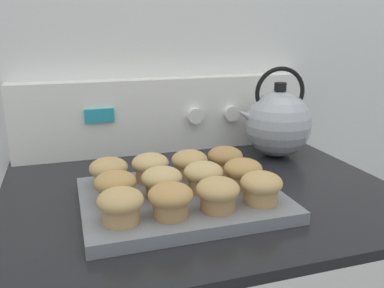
{
  "coord_description": "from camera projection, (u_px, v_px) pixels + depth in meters",
  "views": [
    {
      "loc": [
        -0.25,
        -0.4,
        1.25
      ],
      "look_at": [
        -0.03,
        0.29,
        1.04
      ],
      "focal_mm": 38.0,
      "sensor_mm": 36.0,
      "label": 1
    }
  ],
  "objects": [
    {
      "name": "wall_back",
      "position": [
        159.0,
        45.0,
        1.06
      ],
      "size": [
        8.0,
        0.05,
        2.4
      ],
      "color": "silver",
      "rests_on": "ground_plane"
    },
    {
      "name": "control_panel",
      "position": [
        166.0,
        115.0,
        1.06
      ],
      "size": [
        0.76,
        0.07,
        0.19
      ],
      "color": "white",
      "rests_on": "stove_range"
    },
    {
      "name": "muffin_pan",
      "position": [
        182.0,
        199.0,
        0.75
      ],
      "size": [
        0.36,
        0.28,
        0.02
      ],
      "color": "slate",
      "rests_on": "stove_range"
    },
    {
      "name": "muffin_r0_c0",
      "position": [
        121.0,
        205.0,
        0.63
      ],
      "size": [
        0.07,
        0.07,
        0.06
      ],
      "color": "tan",
      "rests_on": "muffin_pan"
    },
    {
      "name": "muffin_r0_c1",
      "position": [
        171.0,
        199.0,
        0.65
      ],
      "size": [
        0.07,
        0.07,
        0.06
      ],
      "color": "#A37A4C",
      "rests_on": "muffin_pan"
    },
    {
      "name": "muffin_r0_c2",
      "position": [
        218.0,
        193.0,
        0.67
      ],
      "size": [
        0.07,
        0.07,
        0.06
      ],
      "color": "#A37A4C",
      "rests_on": "muffin_pan"
    },
    {
      "name": "muffin_r0_c3",
      "position": [
        261.0,
        187.0,
        0.7
      ],
      "size": [
        0.07,
        0.07,
        0.06
      ],
      "color": "tan",
      "rests_on": "muffin_pan"
    },
    {
      "name": "muffin_r1_c0",
      "position": [
        115.0,
        186.0,
        0.7
      ],
      "size": [
        0.07,
        0.07,
        0.06
      ],
      "color": "#A37A4C",
      "rests_on": "muffin_pan"
    },
    {
      "name": "muffin_r1_c1",
      "position": [
        162.0,
        181.0,
        0.72
      ],
      "size": [
        0.07,
        0.07,
        0.06
      ],
      "color": "olive",
      "rests_on": "muffin_pan"
    },
    {
      "name": "muffin_r1_c2",
      "position": [
        203.0,
        176.0,
        0.75
      ],
      "size": [
        0.07,
        0.07,
        0.06
      ],
      "color": "tan",
      "rests_on": "muffin_pan"
    },
    {
      "name": "muffin_r1_c3",
      "position": [
        243.0,
        172.0,
        0.77
      ],
      "size": [
        0.07,
        0.07,
        0.06
      ],
      "color": "tan",
      "rests_on": "muffin_pan"
    },
    {
      "name": "muffin_r2_c0",
      "position": [
        109.0,
        171.0,
        0.77
      ],
      "size": [
        0.07,
        0.07,
        0.06
      ],
      "color": "tan",
      "rests_on": "muffin_pan"
    },
    {
      "name": "muffin_r2_c1",
      "position": [
        150.0,
        166.0,
        0.8
      ],
      "size": [
        0.07,
        0.07,
        0.06
      ],
      "color": "tan",
      "rests_on": "muffin_pan"
    },
    {
      "name": "muffin_r2_c2",
      "position": [
        189.0,
        163.0,
        0.82
      ],
      "size": [
        0.07,
        0.07,
        0.06
      ],
      "color": "tan",
      "rests_on": "muffin_pan"
    },
    {
      "name": "muffin_r2_c3",
      "position": [
        225.0,
        159.0,
        0.85
      ],
      "size": [
        0.07,
        0.07,
        0.06
      ],
      "color": "tan",
      "rests_on": "muffin_pan"
    },
    {
      "name": "tea_kettle",
      "position": [
        278.0,
        122.0,
        1.01
      ],
      "size": [
        0.2,
        0.17,
        0.22
      ],
      "color": "#ADAFB5",
      "rests_on": "stove_range"
    }
  ]
}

